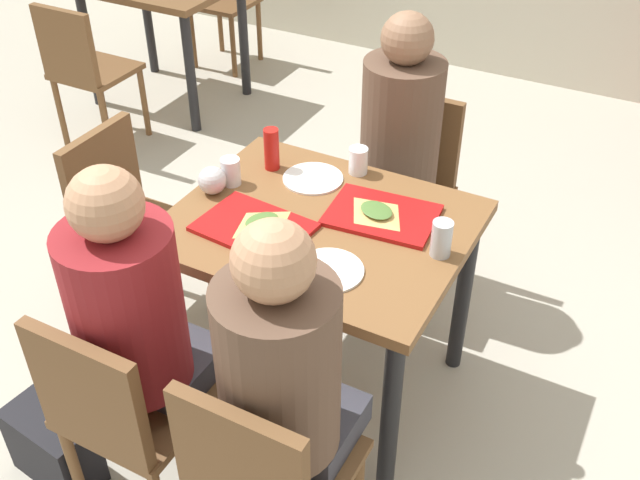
{
  "coord_description": "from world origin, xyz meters",
  "views": [
    {
      "loc": [
        0.96,
        -1.79,
        2.21
      ],
      "look_at": [
        0.0,
        0.0,
        0.7
      ],
      "focal_mm": 41.84,
      "sensor_mm": 36.0,
      "label": 1
    }
  ],
  "objects_px": {
    "main_table": "(320,249)",
    "plastic_cup_a": "(358,161)",
    "person_in_brown_jacket": "(287,379)",
    "plastic_cup_b": "(273,269)",
    "paper_plate_near_edge": "(328,270)",
    "pizza_slice_b": "(376,212)",
    "plastic_cup_c": "(231,171)",
    "chair_near_left": "(120,409)",
    "soda_can": "(441,239)",
    "chair_near_right": "(263,476)",
    "condiment_bottle": "(272,149)",
    "person_far_side": "(396,143)",
    "pizza_slice_a": "(262,222)",
    "tray_red_near": "(254,227)",
    "background_chair_near": "(84,66)",
    "chair_left_end": "(127,217)",
    "handbag": "(54,447)",
    "chair_far_side": "(406,179)",
    "paper_plate_center": "(313,178)",
    "background_table": "(162,3)",
    "tray_red_far": "(382,215)",
    "foil_bundle": "(212,180)",
    "person_in_red": "(139,319)"
  },
  "relations": [
    {
      "from": "tray_red_near",
      "to": "plastic_cup_a",
      "type": "xyz_separation_m",
      "value": [
        0.15,
        0.48,
        0.04
      ]
    },
    {
      "from": "chair_near_right",
      "to": "chair_far_side",
      "type": "bearing_deg",
      "value": 98.86
    },
    {
      "from": "main_table",
      "to": "soda_can",
      "type": "height_order",
      "value": "soda_can"
    },
    {
      "from": "pizza_slice_a",
      "to": "handbag",
      "type": "relative_size",
      "value": 0.64
    },
    {
      "from": "tray_red_near",
      "to": "plastic_cup_b",
      "type": "height_order",
      "value": "plastic_cup_b"
    },
    {
      "from": "person_in_brown_jacket",
      "to": "person_far_side",
      "type": "xyz_separation_m",
      "value": [
        -0.25,
        1.29,
        0.0
      ]
    },
    {
      "from": "pizza_slice_b",
      "to": "background_table",
      "type": "bearing_deg",
      "value": 143.0
    },
    {
      "from": "paper_plate_center",
      "to": "pizza_slice_a",
      "type": "height_order",
      "value": "pizza_slice_a"
    },
    {
      "from": "person_far_side",
      "to": "plastic_cup_c",
      "type": "bearing_deg",
      "value": -123.83
    },
    {
      "from": "paper_plate_near_edge",
      "to": "background_chair_near",
      "type": "xyz_separation_m",
      "value": [
        -2.19,
        1.26,
        -0.27
      ]
    },
    {
      "from": "main_table",
      "to": "chair_near_right",
      "type": "xyz_separation_m",
      "value": [
        0.25,
        -0.79,
        -0.15
      ]
    },
    {
      "from": "tray_red_near",
      "to": "background_table",
      "type": "relative_size",
      "value": 0.4
    },
    {
      "from": "tray_red_far",
      "to": "condiment_bottle",
      "type": "distance_m",
      "value": 0.51
    },
    {
      "from": "foil_bundle",
      "to": "main_table",
      "type": "bearing_deg",
      "value": 2.77
    },
    {
      "from": "main_table",
      "to": "paper_plate_center",
      "type": "xyz_separation_m",
      "value": [
        -0.15,
        0.22,
        0.12
      ]
    },
    {
      "from": "paper_plate_near_edge",
      "to": "condiment_bottle",
      "type": "relative_size",
      "value": 1.38
    },
    {
      "from": "chair_near_left",
      "to": "tray_red_near",
      "type": "relative_size",
      "value": 2.39
    },
    {
      "from": "chair_near_left",
      "to": "paper_plate_center",
      "type": "xyz_separation_m",
      "value": [
        0.1,
        1.01,
        0.27
      ]
    },
    {
      "from": "tray_red_far",
      "to": "pizza_slice_a",
      "type": "distance_m",
      "value": 0.4
    },
    {
      "from": "pizza_slice_b",
      "to": "background_table",
      "type": "distance_m",
      "value": 2.76
    },
    {
      "from": "plastic_cup_a",
      "to": "pizza_slice_a",
      "type": "bearing_deg",
      "value": -104.89
    },
    {
      "from": "person_far_side",
      "to": "soda_can",
      "type": "height_order",
      "value": "person_far_side"
    },
    {
      "from": "plastic_cup_a",
      "to": "foil_bundle",
      "type": "xyz_separation_m",
      "value": [
        -0.39,
        -0.36,
        0.0
      ]
    },
    {
      "from": "person_far_side",
      "to": "condiment_bottle",
      "type": "relative_size",
      "value": 7.94
    },
    {
      "from": "chair_near_left",
      "to": "soda_can",
      "type": "distance_m",
      "value": 1.09
    },
    {
      "from": "background_table",
      "to": "chair_far_side",
      "type": "bearing_deg",
      "value": -25.64
    },
    {
      "from": "plastic_cup_b",
      "to": "soda_can",
      "type": "xyz_separation_m",
      "value": [
        0.39,
        0.36,
        0.01
      ]
    },
    {
      "from": "person_far_side",
      "to": "tray_red_near",
      "type": "distance_m",
      "value": 0.81
    },
    {
      "from": "person_far_side",
      "to": "pizza_slice_a",
      "type": "bearing_deg",
      "value": -100.92
    },
    {
      "from": "chair_near_left",
      "to": "background_table",
      "type": "bearing_deg",
      "value": 125.2
    },
    {
      "from": "plastic_cup_c",
      "to": "chair_near_right",
      "type": "bearing_deg",
      "value": -53.02
    },
    {
      "from": "pizza_slice_a",
      "to": "soda_can",
      "type": "height_order",
      "value": "soda_can"
    },
    {
      "from": "person_far_side",
      "to": "tray_red_far",
      "type": "relative_size",
      "value": 3.53
    },
    {
      "from": "plastic_cup_b",
      "to": "plastic_cup_c",
      "type": "distance_m",
      "value": 0.58
    },
    {
      "from": "person_in_brown_jacket",
      "to": "plastic_cup_b",
      "type": "bearing_deg",
      "value": 126.02
    },
    {
      "from": "paper_plate_near_edge",
      "to": "pizza_slice_b",
      "type": "bearing_deg",
      "value": 88.38
    },
    {
      "from": "paper_plate_near_edge",
      "to": "chair_left_end",
      "type": "bearing_deg",
      "value": 167.76
    },
    {
      "from": "chair_near_right",
      "to": "plastic_cup_a",
      "type": "xyz_separation_m",
      "value": [
        -0.27,
        1.13,
        0.32
      ]
    },
    {
      "from": "chair_near_left",
      "to": "paper_plate_near_edge",
      "type": "relative_size",
      "value": 3.91
    },
    {
      "from": "chair_left_end",
      "to": "handbag",
      "type": "bearing_deg",
      "value": -70.85
    },
    {
      "from": "person_in_red",
      "to": "tray_red_near",
      "type": "height_order",
      "value": "person_in_red"
    },
    {
      "from": "chair_left_end",
      "to": "pizza_slice_b",
      "type": "xyz_separation_m",
      "value": [
        1.03,
        0.11,
        0.29
      ]
    },
    {
      "from": "paper_plate_center",
      "to": "plastic_cup_b",
      "type": "distance_m",
      "value": 0.59
    },
    {
      "from": "person_in_brown_jacket",
      "to": "chair_near_right",
      "type": "bearing_deg",
      "value": -90.0
    },
    {
      "from": "chair_near_right",
      "to": "condiment_bottle",
      "type": "bearing_deg",
      "value": 119.24
    },
    {
      "from": "person_in_brown_jacket",
      "to": "condiment_bottle",
      "type": "relative_size",
      "value": 7.94
    },
    {
      "from": "chair_near_left",
      "to": "person_in_brown_jacket",
      "type": "distance_m",
      "value": 0.57
    },
    {
      "from": "tray_red_near",
      "to": "plastic_cup_b",
      "type": "relative_size",
      "value": 3.6
    },
    {
      "from": "main_table",
      "to": "plastic_cup_a",
      "type": "distance_m",
      "value": 0.38
    },
    {
      "from": "plastic_cup_b",
      "to": "background_table",
      "type": "height_order",
      "value": "plastic_cup_b"
    }
  ]
}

